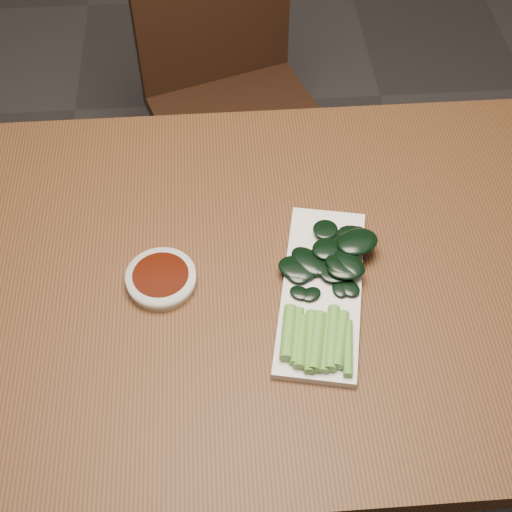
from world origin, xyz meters
name	(u,v)px	position (x,y,z in m)	size (l,w,h in m)	color
ground	(255,453)	(0.00, 0.00, 0.00)	(6.00, 6.00, 0.00)	#312E2E
table	(255,296)	(0.00, 0.00, 0.68)	(1.40, 0.80, 0.75)	#482A14
chair_far	(231,91)	(-0.01, 0.79, 0.49)	(0.52, 0.52, 0.89)	black
sauce_bowl	(161,279)	(-0.15, -0.01, 0.76)	(0.11, 0.11, 0.03)	silver
serving_plate	(322,290)	(0.10, -0.05, 0.76)	(0.19, 0.35, 0.01)	silver
gai_lan	(326,287)	(0.11, -0.06, 0.78)	(0.19, 0.30, 0.03)	#4F8B30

